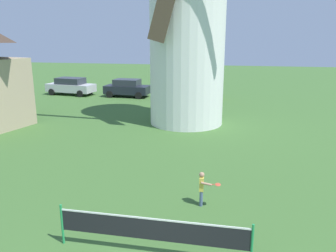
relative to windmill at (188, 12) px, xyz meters
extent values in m
cylinder|color=white|center=(0.00, 0.02, -1.40)|extent=(4.41, 4.41, 10.41)
cylinder|color=#238E4C|center=(-1.27, -13.28, -6.05)|extent=(0.06, 0.06, 1.10)
cylinder|color=#238E4C|center=(3.48, -13.28, -6.05)|extent=(0.06, 0.06, 1.10)
cube|color=black|center=(1.11, -13.28, -5.93)|extent=(4.71, 0.01, 0.55)
cube|color=white|center=(1.11, -13.28, -5.63)|extent=(4.71, 0.02, 0.04)
cylinder|color=slate|center=(2.02, -10.43, -6.35)|extent=(0.10, 0.10, 0.51)
cylinder|color=slate|center=(2.03, -10.57, -6.35)|extent=(0.10, 0.10, 0.51)
cube|color=#E5CC4C|center=(2.03, -10.50, -5.87)|extent=(0.15, 0.26, 0.45)
sphere|color=tan|center=(2.03, -10.50, -5.56)|extent=(0.17, 0.17, 0.17)
cylinder|color=tan|center=(2.02, -10.34, -5.89)|extent=(0.07, 0.07, 0.34)
cylinder|color=tan|center=(2.19, -10.63, -5.80)|extent=(0.35, 0.09, 0.13)
cylinder|color=#D84C33|center=(2.32, -10.62, -5.80)|extent=(0.22, 0.04, 0.04)
ellipsoid|color=#D84C33|center=(2.54, -10.61, -5.80)|extent=(0.19, 0.25, 0.03)
cube|color=silver|center=(-11.95, 8.40, -5.95)|extent=(4.58, 2.27, 0.70)
cube|color=#2D333D|center=(-11.95, 8.40, -5.32)|extent=(2.64, 1.81, 0.56)
cylinder|color=black|center=(-10.36, 9.05, -6.30)|extent=(0.62, 0.26, 0.60)
cylinder|color=black|center=(-10.58, 7.36, -6.30)|extent=(0.62, 0.26, 0.60)
cylinder|color=black|center=(-13.32, 9.45, -6.30)|extent=(0.62, 0.26, 0.60)
cylinder|color=black|center=(-13.54, 7.76, -6.30)|extent=(0.62, 0.26, 0.60)
cube|color=#1E232D|center=(-6.52, 8.37, -5.95)|extent=(4.00, 1.87, 0.70)
cube|color=#2D333D|center=(-6.52, 8.37, -5.32)|extent=(2.26, 1.59, 0.56)
cylinder|color=black|center=(-5.15, 9.16, -6.30)|extent=(0.61, 0.21, 0.60)
cylinder|color=black|center=(-5.22, 7.46, -6.30)|extent=(0.61, 0.21, 0.60)
cylinder|color=black|center=(-7.82, 9.28, -6.30)|extent=(0.61, 0.21, 0.60)
cylinder|color=black|center=(-7.89, 7.58, -6.30)|extent=(0.61, 0.21, 0.60)
cube|color=#999919|center=(-0.50, 8.87, -5.95)|extent=(3.93, 1.86, 0.70)
cube|color=#2D333D|center=(-0.50, 8.87, -5.32)|extent=(2.22, 1.58, 0.56)
cylinder|color=black|center=(0.84, 9.66, -6.30)|extent=(0.61, 0.20, 0.60)
cylinder|color=black|center=(0.77, 7.96, -6.30)|extent=(0.61, 0.20, 0.60)
cylinder|color=black|center=(-1.78, 9.77, -6.30)|extent=(0.61, 0.20, 0.60)
cylinder|color=black|center=(-1.85, 8.07, -6.30)|extent=(0.61, 0.20, 0.60)
camera|label=1|loc=(2.93, -20.41, -1.38)|focal=36.43mm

